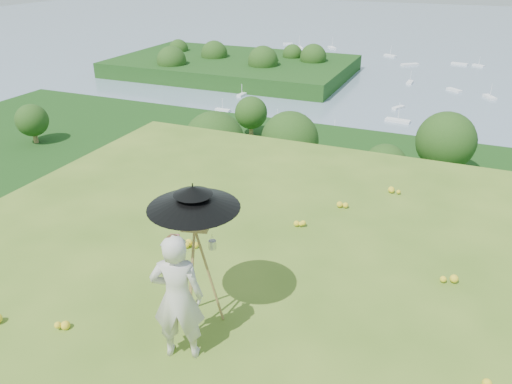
% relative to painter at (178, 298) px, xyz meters
% --- Properties ---
extents(ground, '(14.00, 14.00, 0.00)m').
position_rel_painter_xyz_m(ground, '(1.39, 0.86, -0.85)').
color(ground, '#4C7120').
rests_on(ground, ground).
extents(forest_slope, '(140.00, 56.00, 22.00)m').
position_rel_painter_xyz_m(forest_slope, '(1.39, 35.86, -29.85)').
color(forest_slope, '#123A0F').
rests_on(forest_slope, bay_water).
extents(shoreline_tier, '(170.00, 28.00, 8.00)m').
position_rel_painter_xyz_m(shoreline_tier, '(1.39, 75.86, -36.85)').
color(shoreline_tier, slate).
rests_on(shoreline_tier, bay_water).
extents(bay_water, '(700.00, 700.00, 0.00)m').
position_rel_painter_xyz_m(bay_water, '(1.39, 240.86, -34.85)').
color(bay_water, '#728DA3').
rests_on(bay_water, ground).
extents(peninsula, '(90.00, 60.00, 12.00)m').
position_rel_painter_xyz_m(peninsula, '(-73.61, 155.86, -29.85)').
color(peninsula, '#123A0F').
rests_on(peninsula, bay_water).
extents(slope_trees, '(110.00, 50.00, 6.00)m').
position_rel_painter_xyz_m(slope_trees, '(1.39, 35.86, -15.85)').
color(slope_trees, '#1D4414').
rests_on(slope_trees, forest_slope).
extents(harbor_town, '(110.00, 22.00, 5.00)m').
position_rel_painter_xyz_m(harbor_town, '(1.39, 75.86, -30.35)').
color(harbor_town, silver).
rests_on(harbor_town, shoreline_tier).
extents(moored_boats, '(140.00, 140.00, 0.70)m').
position_rel_painter_xyz_m(moored_boats, '(-11.11, 161.86, -34.50)').
color(moored_boats, white).
rests_on(moored_boats, bay_water).
extents(wildflowers, '(10.00, 10.50, 0.12)m').
position_rel_painter_xyz_m(wildflowers, '(1.39, 1.11, -0.79)').
color(wildflowers, yellow).
rests_on(wildflowers, ground).
extents(painter, '(0.72, 0.60, 1.69)m').
position_rel_painter_xyz_m(painter, '(0.00, 0.00, 0.00)').
color(painter, beige).
rests_on(painter, ground).
extents(field_easel, '(0.81, 0.81, 1.75)m').
position_rel_painter_xyz_m(field_easel, '(-0.08, 0.61, 0.03)').
color(field_easel, olive).
rests_on(field_easel, ground).
extents(sun_umbrella, '(1.50, 1.50, 0.59)m').
position_rel_painter_xyz_m(sun_umbrella, '(-0.09, 0.64, 0.89)').
color(sun_umbrella, black).
rests_on(sun_umbrella, field_easel).
extents(painter_cap, '(0.24, 0.26, 0.10)m').
position_rel_painter_xyz_m(painter_cap, '(0.00, 0.00, 0.80)').
color(painter_cap, '#CB6F72').
rests_on(painter_cap, painter).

